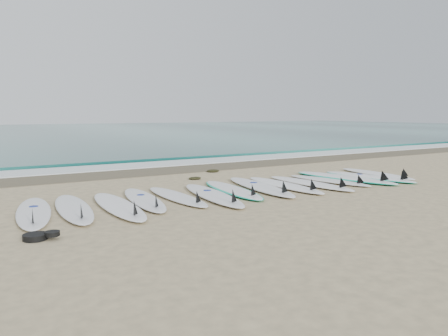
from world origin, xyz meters
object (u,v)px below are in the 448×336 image
surfboard_0 (34,212)px  surfboard_7 (261,186)px  leash_coil (39,236)px  surfboard_13 (378,174)px

surfboard_0 → surfboard_7: bearing=9.0°
surfboard_0 → leash_coil: bearing=-87.1°
surfboard_7 → leash_coil: 5.10m
surfboard_13 → surfboard_7: bearing=-175.1°
surfboard_0 → surfboard_7: size_ratio=0.90×
surfboard_0 → leash_coil: (-0.15, -1.53, -0.01)m
surfboard_0 → surfboard_7: surfboard_7 is taller
leash_coil → surfboard_13: bearing=10.5°
surfboard_7 → surfboard_13: surfboard_7 is taller
surfboard_13 → leash_coil: bearing=-165.3°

